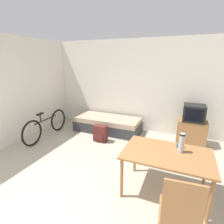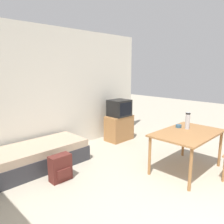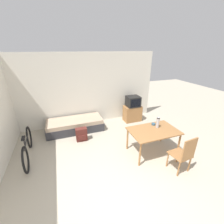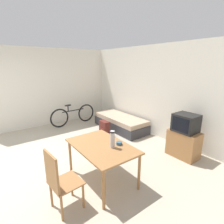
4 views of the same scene
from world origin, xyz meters
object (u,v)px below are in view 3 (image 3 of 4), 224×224
Objects in this scene: wooden_chair at (184,154)px; bicycle at (27,147)px; thermos_flask at (158,122)px; tv at (133,109)px; dining_table at (153,133)px; backpack at (82,134)px; daybed at (75,125)px; mate_bowl at (153,124)px.

wooden_chair is 4.03m from bicycle.
bicycle is 5.57× the size of thermos_flask.
wooden_chair is 1.07m from thermos_flask.
tv reaches higher than dining_table.
backpack is at bearing 149.52° from thermos_flask.
daybed is 2.79m from mate_bowl.
thermos_flask is (0.19, 0.11, 0.25)m from dining_table.
tv is at bearing 16.69° from bicycle.
bicycle is at bearing -166.75° from backpack.
wooden_chair is 0.57× the size of bicycle.
daybed is 0.74m from backpack.
tv is (2.34, 0.03, 0.28)m from daybed.
wooden_chair is at bearing -46.62° from backpack.
daybed is at bearing 98.90° from backpack.
tv reaches higher than wooden_chair.
mate_bowl reaches higher than backpack.
mate_bowl reaches higher than daybed.
backpack is (0.11, -0.73, 0.00)m from daybed.
tv is 0.79× the size of dining_table.
mate_bowl is (2.11, -1.75, 0.53)m from daybed.
bicycle is (-3.58, 1.84, -0.20)m from wooden_chair.
bicycle is (-1.39, -1.09, 0.13)m from daybed.
backpack is (1.51, 0.36, -0.13)m from bicycle.
mate_bowl is (-0.02, 0.17, -0.14)m from thermos_flask.
wooden_chair reaches higher than mate_bowl.
mate_bowl is at bearing 57.89° from dining_table.
mate_bowl is at bearing -39.68° from daybed.
daybed is 1.14× the size of bicycle.
bicycle reaches higher than daybed.
tv is at bearing 86.99° from wooden_chair.
tv is 0.60× the size of bicycle.
mate_bowl reaches higher than dining_table.
dining_table is 0.33m from thermos_flask.
daybed is at bearing 126.78° from wooden_chair.
bicycle reaches higher than backpack.
thermos_flask is (3.52, -0.83, 0.55)m from bicycle.
mate_bowl is at bearing -10.70° from bicycle.
wooden_chair reaches higher than backpack.
wooden_chair is at bearing -74.59° from dining_table.
backpack is (-2.07, 2.19, -0.33)m from wooden_chair.
wooden_chair is at bearing -86.52° from thermos_flask.
tv reaches higher than bicycle.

